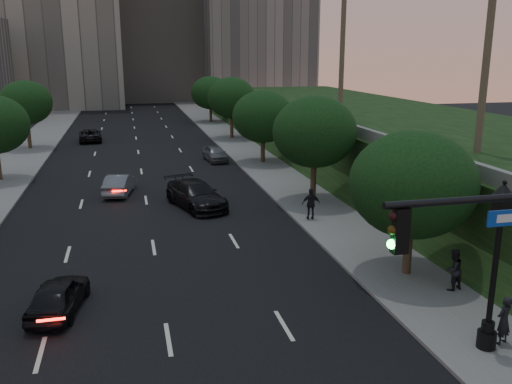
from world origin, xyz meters
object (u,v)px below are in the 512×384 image
object	(u,v)px
sedan_near_left	(58,295)
sedan_near_right	(196,195)
sedan_far_left	(90,135)
pedestrian_b	(453,270)
pedestrian_a	(504,320)
street_lamp	(494,275)
sedan_far_right	(215,153)
sedan_mid_left	(119,184)
pedestrian_c	(311,204)

from	to	relation	value
sedan_near_left	sedan_near_right	distance (m)	14.35
sedan_far_left	pedestrian_b	bearing A→B (deg)	106.48
sedan_near_right	pedestrian_a	size ratio (longest dim) A/B	3.42
pedestrian_a	street_lamp	bearing A→B (deg)	-12.21
street_lamp	sedan_far_right	distance (m)	33.26
sedan_mid_left	pedestrian_c	distance (m)	13.71
street_lamp	sedan_far_left	bearing A→B (deg)	107.28
street_lamp	pedestrian_b	bearing A→B (deg)	70.87
sedan_far_right	sedan_near_right	bearing A→B (deg)	-109.41
street_lamp	pedestrian_b	distance (m)	4.67
street_lamp	sedan_far_left	world-z (taller)	street_lamp
sedan_near_right	pedestrian_b	world-z (taller)	pedestrian_b
sedan_near_right	pedestrian_b	bearing A→B (deg)	-78.31
sedan_near_right	pedestrian_a	world-z (taller)	pedestrian_a
sedan_near_right	pedestrian_b	size ratio (longest dim) A/B	3.29
sedan_far_left	pedestrian_c	bearing A→B (deg)	108.70
pedestrian_a	pedestrian_b	bearing A→B (deg)	-122.16
pedestrian_b	sedan_far_right	bearing A→B (deg)	-95.58
sedan_near_right	pedestrian_b	distance (m)	16.79
pedestrian_b	sedan_near_right	bearing A→B (deg)	-75.42
sedan_near_right	pedestrian_c	size ratio (longest dim) A/B	3.11
sedan_near_left	sedan_mid_left	xyz separation A→B (m)	(2.08, 17.09, 0.04)
pedestrian_a	sedan_near_left	bearing A→B (deg)	-43.85
pedestrian_c	sedan_far_right	bearing A→B (deg)	-74.27
pedestrian_b	street_lamp	bearing A→B (deg)	55.99
sedan_mid_left	sedan_far_right	world-z (taller)	sedan_mid_left
street_lamp	pedestrian_c	xyz separation A→B (m)	(-0.92, 14.31, -1.59)
sedan_near_left	sedan_far_right	size ratio (longest dim) A/B	0.96
sedan_mid_left	sedan_near_right	distance (m)	6.35
sedan_near_left	sedan_far_left	world-z (taller)	sedan_far_left
sedan_far_left	sedan_near_right	distance (m)	29.24
sedan_mid_left	sedan_far_left	xyz separation A→B (m)	(-3.18, 23.81, -0.01)
sedan_mid_left	sedan_near_right	world-z (taller)	sedan_near_right
sedan_mid_left	sedan_far_right	bearing A→B (deg)	-118.04
sedan_near_left	pedestrian_c	distance (m)	15.06
street_lamp	pedestrian_a	world-z (taller)	street_lamp
street_lamp	sedan_near_left	bearing A→B (deg)	155.90
sedan_mid_left	pedestrian_b	size ratio (longest dim) A/B	2.51
sedan_far_left	sedan_near_right	bearing A→B (deg)	101.37
sedan_mid_left	pedestrian_b	distance (m)	22.94
sedan_far_left	sedan_far_right	distance (m)	17.91
pedestrian_b	sedan_far_left	bearing A→B (deg)	-84.35
sedan_near_right	sedan_mid_left	bearing A→B (deg)	118.52
sedan_near_left	sedan_near_right	size ratio (longest dim) A/B	0.70
sedan_mid_left	sedan_near_left	bearing A→B (deg)	94.32
sedan_far_left	pedestrian_a	bearing A→B (deg)	103.98
sedan_mid_left	sedan_near_right	xyz separation A→B (m)	(4.59, -4.38, 0.11)
sedan_near_left	sedan_mid_left	world-z (taller)	sedan_mid_left
sedan_near_right	sedan_far_right	world-z (taller)	sedan_near_right
sedan_far_left	pedestrian_b	distance (m)	45.72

